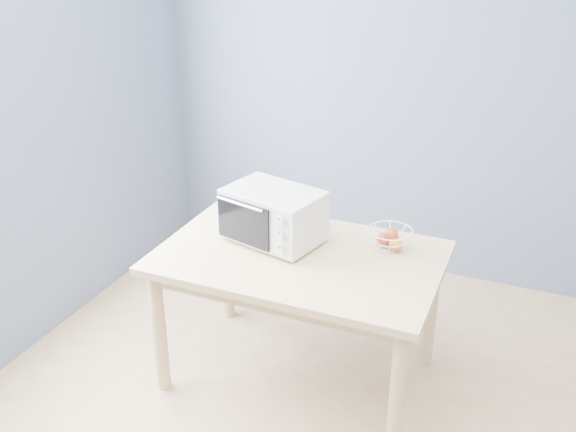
% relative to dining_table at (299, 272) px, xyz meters
% --- Properties ---
extents(room, '(4.01, 4.51, 2.61)m').
position_rel_dining_table_xyz_m(room, '(0.46, -0.81, 0.65)').
color(room, tan).
rests_on(room, ground).
extents(dining_table, '(1.40, 0.90, 0.75)m').
position_rel_dining_table_xyz_m(dining_table, '(0.00, 0.00, 0.00)').
color(dining_table, tan).
rests_on(dining_table, ground).
extents(toaster_oven, '(0.54, 0.44, 0.28)m').
position_rel_dining_table_xyz_m(toaster_oven, '(-0.20, 0.09, 0.25)').
color(toaster_oven, beige).
rests_on(toaster_oven, dining_table).
extents(fruit_basket, '(0.28, 0.28, 0.12)m').
position_rel_dining_table_xyz_m(fruit_basket, '(0.40, 0.24, 0.16)').
color(fruit_basket, white).
rests_on(fruit_basket, dining_table).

